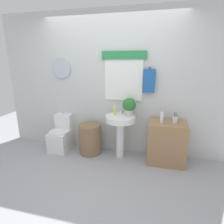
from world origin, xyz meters
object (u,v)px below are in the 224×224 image
at_px(wooden_cabinet, 166,143).
at_px(toothbrush_cup, 175,120).
at_px(laundry_hamper, 90,139).
at_px(potted_plant, 129,106).
at_px(pedestal_sink, 120,126).
at_px(soap_bottle, 115,110).
at_px(lotion_bottle, 162,117).
at_px(toilet, 62,136).

xyz_separation_m(wooden_cabinet, toothbrush_cup, (0.11, 0.02, 0.42)).
height_order(laundry_hamper, potted_plant, potted_plant).
relative_size(pedestal_sink, soap_bottle, 4.87).
bearing_deg(laundry_hamper, lotion_bottle, -1.77).
distance_m(toilet, toothbrush_cup, 2.19).
relative_size(wooden_cabinet, toothbrush_cup, 3.97).
bearing_deg(toothbrush_cup, soap_bottle, 178.34).
bearing_deg(soap_bottle, toothbrush_cup, -1.66).
xyz_separation_m(toilet, lotion_bottle, (1.91, -0.07, 0.56)).
relative_size(toilet, lotion_bottle, 3.84).
bearing_deg(potted_plant, wooden_cabinet, -5.11).
relative_size(soap_bottle, lotion_bottle, 0.87).
bearing_deg(soap_bottle, toilet, -179.09).
xyz_separation_m(pedestal_sink, toothbrush_cup, (0.92, 0.02, 0.19)).
bearing_deg(toilet, soap_bottle, 0.91).
distance_m(toilet, pedestal_sink, 1.25).
distance_m(wooden_cabinet, potted_plant, 0.91).
relative_size(lotion_bottle, toothbrush_cup, 1.01).
bearing_deg(laundry_hamper, toilet, 176.97).
bearing_deg(soap_bottle, potted_plant, 2.20).
bearing_deg(pedestal_sink, laundry_hamper, -180.00).
relative_size(pedestal_sink, toothbrush_cup, 4.29).
relative_size(wooden_cabinet, potted_plant, 2.33).
distance_m(lotion_bottle, toothbrush_cup, 0.23).
relative_size(laundry_hamper, potted_plant, 1.82).
distance_m(wooden_cabinet, lotion_bottle, 0.48).
height_order(toilet, wooden_cabinet, wooden_cabinet).
bearing_deg(laundry_hamper, soap_bottle, 6.06).
bearing_deg(soap_bottle, lotion_bottle, -6.25).
height_order(pedestal_sink, soap_bottle, soap_bottle).
distance_m(toilet, laundry_hamper, 0.62).
bearing_deg(potted_plant, lotion_bottle, -10.10).
bearing_deg(lotion_bottle, soap_bottle, 173.75).
xyz_separation_m(laundry_hamper, lotion_bottle, (1.29, -0.04, 0.54)).
bearing_deg(pedestal_sink, potted_plant, 23.20).
xyz_separation_m(laundry_hamper, wooden_cabinet, (1.40, 0.00, 0.08)).
relative_size(laundry_hamper, soap_bottle, 3.54).
bearing_deg(lotion_bottle, toilet, 177.82).
relative_size(laundry_hamper, wooden_cabinet, 0.78).
bearing_deg(soap_bottle, pedestal_sink, -22.62).
xyz_separation_m(potted_plant, lotion_bottle, (0.56, -0.10, -0.14)).
bearing_deg(wooden_cabinet, toilet, 179.07).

